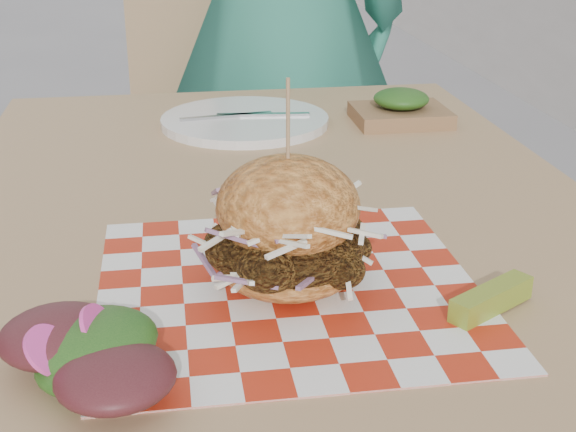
% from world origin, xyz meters
% --- Properties ---
extents(diner, '(0.62, 0.42, 1.69)m').
position_xyz_m(diner, '(0.29, 1.04, 0.84)').
color(diner, '#2D826A').
rests_on(diner, ground).
extents(patio_table, '(0.80, 1.20, 0.75)m').
position_xyz_m(patio_table, '(0.16, 0.14, 0.67)').
color(patio_table, tan).
rests_on(patio_table, ground).
extents(patio_chair, '(0.51, 0.52, 0.95)m').
position_xyz_m(patio_chair, '(0.18, 1.07, 0.55)').
color(patio_chair, tan).
rests_on(patio_chair, ground).
extents(paper_liner, '(0.36, 0.36, 0.00)m').
position_xyz_m(paper_liner, '(0.14, -0.07, 0.75)').
color(paper_liner, red).
rests_on(paper_liner, patio_table).
extents(sandwich, '(0.18, 0.18, 0.20)m').
position_xyz_m(sandwich, '(0.14, -0.07, 0.81)').
color(sandwich, '#DE8D3E').
rests_on(sandwich, paper_liner).
extents(pickle_spear, '(0.09, 0.07, 0.02)m').
position_xyz_m(pickle_spear, '(0.31, -0.14, 0.76)').
color(pickle_spear, '#93AC31').
rests_on(pickle_spear, paper_liner).
extents(side_salad, '(0.14, 0.14, 0.05)m').
position_xyz_m(side_salad, '(-0.04, -0.20, 0.76)').
color(side_salad, '#3F1419').
rests_on(side_salad, patio_table).
extents(place_setting, '(0.27, 0.27, 0.02)m').
position_xyz_m(place_setting, '(0.16, 0.50, 0.76)').
color(place_setting, white).
rests_on(place_setting, patio_table).
extents(kraft_tray, '(0.15, 0.12, 0.06)m').
position_xyz_m(kraft_tray, '(0.41, 0.48, 0.77)').
color(kraft_tray, olive).
rests_on(kraft_tray, patio_table).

